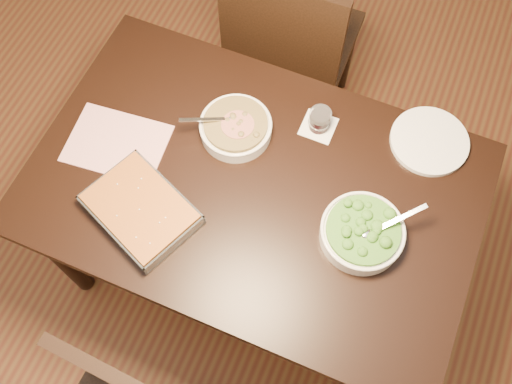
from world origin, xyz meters
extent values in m
plane|color=#471F14|center=(0.00, 0.00, 0.00)|extent=(4.00, 4.00, 0.00)
cube|color=black|center=(0.00, 0.00, 0.73)|extent=(1.40, 0.90, 0.04)
cube|color=black|center=(0.00, 0.00, 0.66)|extent=(1.26, 0.76, 0.08)
cylinder|color=black|center=(-0.62, -0.37, 0.35)|extent=(0.07, 0.07, 0.71)
cylinder|color=black|center=(-0.62, 0.37, 0.35)|extent=(0.07, 0.07, 0.71)
cylinder|color=black|center=(0.62, 0.37, 0.35)|extent=(0.07, 0.07, 0.71)
cube|color=#B3334D|center=(-0.46, -0.04, 0.75)|extent=(0.33, 0.26, 0.01)
cube|color=white|center=(0.11, 0.28, 0.75)|extent=(0.11, 0.11, 0.00)
cylinder|color=white|center=(-0.13, 0.15, 0.77)|extent=(0.23, 0.23, 0.04)
torus|color=white|center=(-0.13, 0.15, 0.80)|extent=(0.23, 0.23, 0.01)
cylinder|color=#3B2510|center=(-0.13, 0.15, 0.80)|extent=(0.21, 0.21, 0.02)
cube|color=silver|center=(-0.19, 0.11, 0.82)|extent=(0.13, 0.09, 0.05)
cylinder|color=maroon|center=(-0.12, 0.15, 0.81)|extent=(0.11, 0.11, 0.00)
cylinder|color=white|center=(0.36, -0.03, 0.77)|extent=(0.25, 0.25, 0.05)
torus|color=white|center=(0.36, -0.03, 0.80)|extent=(0.25, 0.25, 0.01)
cylinder|color=#194A11|center=(0.36, -0.03, 0.81)|extent=(0.22, 0.22, 0.02)
cube|color=silver|center=(0.42, 0.02, 0.82)|extent=(0.12, 0.13, 0.05)
cube|color=silver|center=(-0.28, -0.22, 0.75)|extent=(0.39, 0.34, 0.01)
cube|color=#5E360D|center=(-0.28, -0.22, 0.78)|extent=(0.37, 0.32, 0.05)
cube|color=silver|center=(-0.23, -0.12, 0.78)|extent=(0.30, 0.13, 0.04)
cube|color=silver|center=(-0.32, -0.33, 0.78)|extent=(0.30, 0.13, 0.04)
cube|color=silver|center=(-0.13, -0.28, 0.78)|extent=(0.10, 0.22, 0.04)
cube|color=silver|center=(-0.42, -0.16, 0.78)|extent=(0.10, 0.22, 0.04)
cylinder|color=black|center=(0.11, 0.28, 0.78)|extent=(0.06, 0.06, 0.06)
cylinder|color=silver|center=(0.11, 0.28, 0.82)|extent=(0.07, 0.07, 0.02)
cylinder|color=white|center=(0.46, 0.36, 0.76)|extent=(0.25, 0.25, 0.02)
cylinder|color=black|center=(-0.26, -0.68, 0.21)|extent=(0.04, 0.04, 0.42)
cube|color=black|center=(-0.15, 0.80, 0.47)|extent=(0.47, 0.47, 0.04)
cylinder|color=black|center=(0.04, 1.01, 0.23)|extent=(0.04, 0.04, 0.45)
cylinder|color=black|center=(0.05, 0.61, 0.23)|extent=(0.04, 0.04, 0.45)
cylinder|color=black|center=(-0.36, 1.00, 0.23)|extent=(0.04, 0.04, 0.45)
cylinder|color=black|center=(-0.35, 0.59, 0.23)|extent=(0.04, 0.04, 0.45)
cube|color=black|center=(-0.15, 0.59, 0.74)|extent=(0.46, 0.05, 0.49)
camera|label=1|loc=(0.30, -0.71, 2.36)|focal=40.00mm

